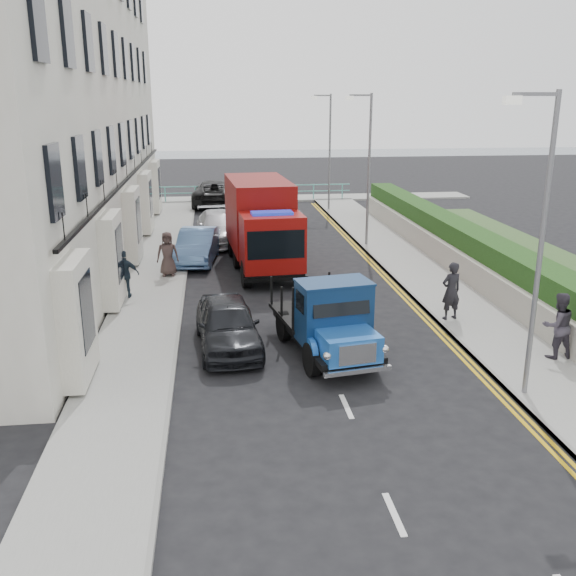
# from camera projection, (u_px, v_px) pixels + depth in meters

# --- Properties ---
(ground) EXTENTS (120.00, 120.00, 0.00)m
(ground) POSITION_uv_depth(u_px,v_px,m) (331.00, 371.00, 16.67)
(ground) COLOR black
(ground) RESTS_ON ground
(pavement_west) EXTENTS (2.40, 38.00, 0.12)m
(pavement_west) POSITION_uv_depth(u_px,v_px,m) (155.00, 281.00, 24.62)
(pavement_west) COLOR gray
(pavement_west) RESTS_ON ground
(pavement_east) EXTENTS (2.60, 38.00, 0.12)m
(pavement_east) POSITION_uv_depth(u_px,v_px,m) (420.00, 272.00, 25.81)
(pavement_east) COLOR gray
(pavement_east) RESTS_ON ground
(promenade) EXTENTS (30.00, 2.50, 0.12)m
(promenade) POSITION_uv_depth(u_px,v_px,m) (254.00, 199.00, 44.23)
(promenade) COLOR gray
(promenade) RESTS_ON ground
(sea_plane) EXTENTS (120.00, 120.00, 0.00)m
(sea_plane) POSITION_uv_depth(u_px,v_px,m) (236.00, 158.00, 73.74)
(sea_plane) COLOR #4D5C69
(sea_plane) RESTS_ON ground
(terrace_west) EXTENTS (6.31, 30.20, 14.25)m
(terrace_west) POSITION_uv_depth(u_px,v_px,m) (45.00, 88.00, 25.90)
(terrace_west) COLOR silver
(terrace_west) RESTS_ON ground
(garden_east) EXTENTS (1.45, 28.00, 1.75)m
(garden_east) POSITION_uv_depth(u_px,v_px,m) (467.00, 251.00, 25.79)
(garden_east) COLOR #B2AD9E
(garden_east) RESTS_ON ground
(seafront_railing) EXTENTS (13.00, 0.08, 1.11)m
(seafront_railing) POSITION_uv_depth(u_px,v_px,m) (255.00, 193.00, 43.32)
(seafront_railing) COLOR #59B2A5
(seafront_railing) RESTS_ON ground
(lamp_near) EXTENTS (1.23, 0.18, 7.00)m
(lamp_near) POSITION_uv_depth(u_px,v_px,m) (538.00, 232.00, 14.09)
(lamp_near) COLOR slate
(lamp_near) RESTS_ON ground
(lamp_mid) EXTENTS (1.23, 0.18, 7.00)m
(lamp_mid) POSITION_uv_depth(u_px,v_px,m) (367.00, 161.00, 29.31)
(lamp_mid) COLOR slate
(lamp_mid) RESTS_ON ground
(lamp_far) EXTENTS (1.23, 0.18, 7.00)m
(lamp_far) POSITION_uv_depth(u_px,v_px,m) (328.00, 145.00, 38.82)
(lamp_far) COLOR slate
(lamp_far) RESTS_ON ground
(bedford_lorry) EXTENTS (2.59, 4.92, 2.23)m
(bedford_lorry) POSITION_uv_depth(u_px,v_px,m) (331.00, 325.00, 17.06)
(bedford_lorry) COLOR black
(bedford_lorry) RESTS_ON ground
(red_lorry) EXTENTS (2.76, 6.96, 3.57)m
(red_lorry) POSITION_uv_depth(u_px,v_px,m) (261.00, 223.00, 26.16)
(red_lorry) COLOR black
(red_lorry) RESTS_ON ground
(parked_car_front) EXTENTS (1.98, 4.27, 1.42)m
(parked_car_front) POSITION_uv_depth(u_px,v_px,m) (228.00, 324.00, 18.02)
(parked_car_front) COLOR black
(parked_car_front) RESTS_ON ground
(parked_car_mid) EXTENTS (2.05, 4.46, 1.42)m
(parked_car_mid) POSITION_uv_depth(u_px,v_px,m) (197.00, 246.00, 27.47)
(parked_car_mid) COLOR #5884BE
(parked_car_mid) RESTS_ON ground
(parked_car_rear) EXTENTS (2.47, 5.23, 1.47)m
(parked_car_rear) POSITION_uv_depth(u_px,v_px,m) (219.00, 227.00, 31.19)
(parked_car_rear) COLOR silver
(parked_car_rear) RESTS_ON ground
(seafront_car_left) EXTENTS (3.03, 6.06, 1.65)m
(seafront_car_left) POSITION_uv_depth(u_px,v_px,m) (215.00, 193.00, 41.81)
(seafront_car_left) COLOR black
(seafront_car_left) RESTS_ON ground
(seafront_car_right) EXTENTS (2.92, 4.35, 1.38)m
(seafront_car_right) POSITION_uv_depth(u_px,v_px,m) (278.00, 209.00, 36.61)
(seafront_car_right) COLOR #A6A5AA
(seafront_car_right) RESTS_ON ground
(pedestrian_east_near) EXTENTS (0.76, 0.60, 1.84)m
(pedestrian_east_near) POSITION_uv_depth(u_px,v_px,m) (451.00, 291.00, 19.97)
(pedestrian_east_near) COLOR black
(pedestrian_east_near) RESTS_ON pavement_east
(pedestrian_east_far) EXTENTS (0.92, 0.75, 1.80)m
(pedestrian_east_far) POSITION_uv_depth(u_px,v_px,m) (558.00, 325.00, 17.01)
(pedestrian_east_far) COLOR #39333F
(pedestrian_east_far) RESTS_ON pavement_east
(pedestrian_west_near) EXTENTS (0.98, 0.41, 1.67)m
(pedestrian_west_near) POSITION_uv_depth(u_px,v_px,m) (125.00, 274.00, 22.14)
(pedestrian_west_near) COLOR #1D2934
(pedestrian_west_near) RESTS_ON pavement_west
(pedestrian_west_far) EXTENTS (0.85, 0.56, 1.73)m
(pedestrian_west_far) POSITION_uv_depth(u_px,v_px,m) (168.00, 254.00, 24.88)
(pedestrian_west_far) COLOR #3E302D
(pedestrian_west_far) RESTS_ON pavement_west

